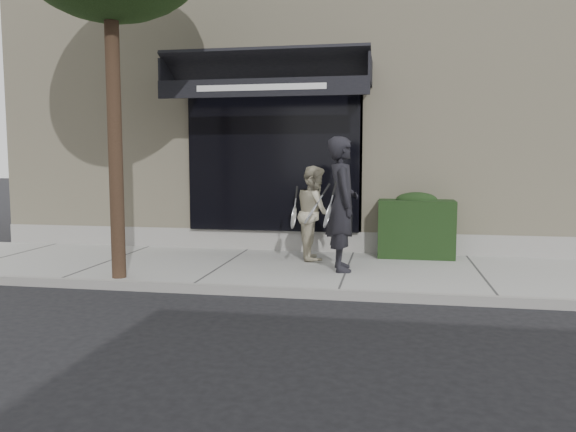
# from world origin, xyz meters

# --- Properties ---
(ground) EXTENTS (80.00, 80.00, 0.00)m
(ground) POSITION_xyz_m (0.00, 0.00, 0.00)
(ground) COLOR black
(ground) RESTS_ON ground
(sidewalk) EXTENTS (20.00, 3.00, 0.12)m
(sidewalk) POSITION_xyz_m (0.00, 0.00, 0.06)
(sidewalk) COLOR #A3A39D
(sidewalk) RESTS_ON ground
(curb) EXTENTS (20.00, 0.10, 0.14)m
(curb) POSITION_xyz_m (0.00, -1.55, 0.07)
(curb) COLOR gray
(curb) RESTS_ON ground
(building_facade) EXTENTS (14.30, 8.04, 5.64)m
(building_facade) POSITION_xyz_m (-0.01, 4.96, 2.74)
(building_facade) COLOR beige
(building_facade) RESTS_ON ground
(hedge) EXTENTS (1.30, 0.70, 1.14)m
(hedge) POSITION_xyz_m (1.10, 1.25, 0.66)
(hedge) COLOR black
(hedge) RESTS_ON sidewalk
(pedestrian_front) EXTENTS (0.87, 0.92, 2.05)m
(pedestrian_front) POSITION_xyz_m (-0.08, -0.18, 1.14)
(pedestrian_front) COLOR black
(pedestrian_front) RESTS_ON sidewalk
(pedestrian_back) EXTENTS (0.79, 0.98, 1.60)m
(pedestrian_back) POSITION_xyz_m (-0.61, 0.68, 0.92)
(pedestrian_back) COLOR #BFB598
(pedestrian_back) RESTS_ON sidewalk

